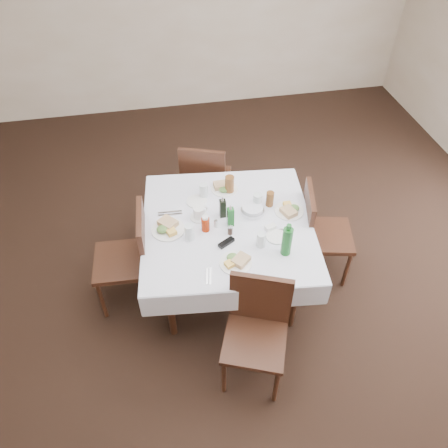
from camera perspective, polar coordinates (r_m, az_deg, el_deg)
name	(u,v)px	position (r m, az deg, el deg)	size (l,w,h in m)	color
ground_plane	(247,293)	(4.03, 2.96, -8.97)	(7.00, 7.00, 0.00)	black
room_shell	(256,131)	(2.85, 4.24, 12.05)	(6.04, 7.04, 2.80)	#C2AC8F
dining_table	(228,230)	(3.59, 0.48, -0.81)	(1.51, 1.51, 0.76)	black
chair_north	(205,178)	(4.36, -2.52, 6.08)	(0.56, 0.56, 0.93)	black
chair_south	(257,324)	(3.21, 4.35, -12.90)	(0.57, 0.57, 0.93)	black
chair_east	(318,229)	(3.90, 12.13, -0.61)	(0.53, 0.53, 0.93)	black
chair_west	(132,253)	(3.67, -11.95, -3.75)	(0.48, 0.48, 0.97)	black
meal_north	(224,188)	(3.84, -0.05, 4.77)	(0.23, 0.23, 0.05)	white
meal_south	(236,261)	(3.23, 1.59, -4.87)	(0.24, 0.24, 0.05)	white
meal_east	(290,210)	(3.66, 8.57, 1.81)	(0.24, 0.24, 0.05)	white
meal_west	(167,228)	(3.50, -7.40, -0.47)	(0.27, 0.27, 0.06)	white
side_plate_a	(197,202)	(3.73, -3.56, 2.95)	(0.18, 0.18, 0.01)	white
side_plate_b	(276,237)	(3.44, 6.85, -1.66)	(0.16, 0.16, 0.01)	white
water_n	(204,191)	(3.74, -2.67, 4.38)	(0.07, 0.07, 0.13)	silver
water_s	(261,240)	(3.33, 4.87, -2.07)	(0.07, 0.07, 0.13)	silver
water_e	(257,201)	(3.65, 4.38, 3.04)	(0.07, 0.07, 0.14)	silver
water_w	(189,232)	(3.38, -4.55, -1.06)	(0.07, 0.07, 0.13)	silver
iced_tea_a	(230,185)	(3.78, 0.73, 5.17)	(0.08, 0.08, 0.16)	brown
iced_tea_b	(270,199)	(3.67, 6.01, 3.28)	(0.07, 0.07, 0.14)	brown
bread_basket	(253,210)	(3.62, 3.76, 1.86)	(0.19, 0.19, 0.06)	silver
oil_cruet_dark	(223,208)	(3.54, -0.19, 2.15)	(0.05, 0.05, 0.21)	black
oil_cruet_green	(230,216)	(3.46, 0.85, 1.02)	(0.05, 0.05, 0.22)	#165C1E
ketchup_bottle	(205,224)	(3.44, -2.44, 0.03)	(0.07, 0.07, 0.14)	#9D1E00
salt_shaker	(216,224)	(3.49, -1.07, 0.06)	(0.03, 0.03, 0.07)	white
pepper_shaker	(230,230)	(3.42, 0.81, -0.77)	(0.04, 0.04, 0.09)	#3D2B22
coffee_mug	(199,213)	(3.56, -3.25, 1.42)	(0.15, 0.15, 0.11)	white
sunglasses	(226,243)	(3.36, 0.31, -2.44)	(0.14, 0.11, 0.03)	black
green_bottle	(287,241)	(3.25, 8.22, -2.19)	(0.08, 0.08, 0.29)	#165C1E
sugar_caddy	(270,228)	(3.49, 6.08, -0.46)	(0.10, 0.07, 0.04)	white
cutlery_n	(232,184)	(3.90, 1.01, 5.19)	(0.06, 0.20, 0.01)	silver
cutlery_s	(209,276)	(3.16, -2.00, -6.81)	(0.07, 0.16, 0.01)	silver
cutlery_e	(282,231)	(3.50, 7.54, -0.89)	(0.17, 0.06, 0.01)	silver
cutlery_w	(170,213)	(3.64, -7.05, 1.38)	(0.20, 0.06, 0.01)	silver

